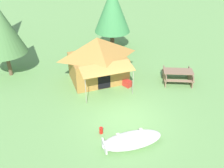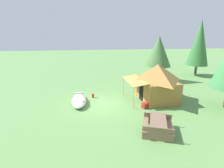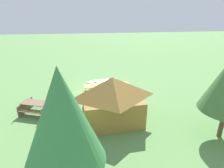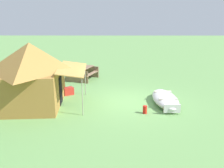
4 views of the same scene
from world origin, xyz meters
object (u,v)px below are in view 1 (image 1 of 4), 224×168
at_px(beached_rowboat, 132,140).
at_px(pine_tree_far_center, 0,28).
at_px(picnic_table, 178,75).
at_px(fuel_can, 101,130).
at_px(pine_tree_back_left, 112,10).
at_px(cooler_box, 127,83).
at_px(canvas_cabin_tent, 98,59).

distance_m(beached_rowboat, pine_tree_far_center, 10.16).
distance_m(picnic_table, fuel_can, 6.51).
bearing_deg(pine_tree_back_left, pine_tree_far_center, -163.62).
distance_m(cooler_box, pine_tree_back_left, 6.36).
relative_size(beached_rowboat, pine_tree_far_center, 0.58).
bearing_deg(pine_tree_far_center, beached_rowboat, -55.70).
bearing_deg(beached_rowboat, fuel_can, 136.92).
distance_m(picnic_table, pine_tree_far_center, 11.02).
xyz_separation_m(pine_tree_back_left, pine_tree_far_center, (-7.51, -2.21, 0.05)).
bearing_deg(picnic_table, cooler_box, 173.71).
relative_size(fuel_can, pine_tree_back_left, 0.07).
bearing_deg(pine_tree_far_center, canvas_cabin_tent, -21.58).
distance_m(cooler_box, pine_tree_far_center, 8.21).
bearing_deg(cooler_box, fuel_can, -124.92).
bearing_deg(picnic_table, pine_tree_far_center, 159.42).
relative_size(picnic_table, pine_tree_far_center, 0.46).
bearing_deg(fuel_can, canvas_cabin_tent, 78.32).
bearing_deg(cooler_box, pine_tree_far_center, 153.55).
bearing_deg(cooler_box, canvas_cabin_tent, 139.16).
distance_m(beached_rowboat, fuel_can, 1.55).
bearing_deg(fuel_can, cooler_box, 55.08).
xyz_separation_m(canvas_cabin_tent, fuel_can, (-1.01, -4.86, -1.28)).
relative_size(canvas_cabin_tent, pine_tree_far_center, 0.82).
distance_m(fuel_can, pine_tree_back_left, 10.16).
height_order(fuel_can, pine_tree_back_left, pine_tree_back_left).
distance_m(beached_rowboat, cooler_box, 4.83).
bearing_deg(fuel_can, pine_tree_far_center, 121.96).
bearing_deg(picnic_table, pine_tree_back_left, 112.67).
bearing_deg(cooler_box, picnic_table, -6.29).
relative_size(beached_rowboat, cooler_box, 5.55).
relative_size(picnic_table, fuel_can, 6.77).
bearing_deg(beached_rowboat, canvas_cabin_tent, 91.18).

